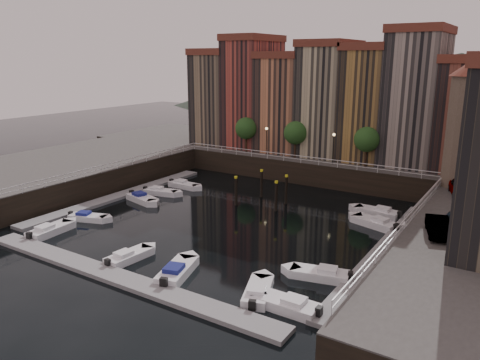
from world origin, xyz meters
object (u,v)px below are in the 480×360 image
Objects in this scene: corner_tower at (470,121)px; boat_left_3 at (160,192)px; car_b at (438,228)px; mooring_pilings at (265,190)px; boat_left_2 at (142,198)px; gangway at (424,203)px; boat_left_1 at (88,217)px; car_c at (457,222)px; car_a at (460,188)px.

corner_tower is 2.95× the size of boat_left_3.
boat_left_3 is at bearing 154.91° from car_b.
mooring_pilings reaches higher than boat_left_2.
corner_tower is 36.29m from boat_left_3.
gangway reaches higher than mooring_pilings.
boat_left_3 is (-0.05, 11.36, 0.02)m from boat_left_1.
corner_tower is 2.49× the size of car_c.
mooring_pilings is at bearing -166.30° from gangway.
gangway is 31.75m from boat_left_2.
gangway is 11.45m from car_c.
gangway is 1.77× the size of car_a.
boat_left_1 is at bearing -76.52° from boat_left_2.
corner_tower is at bearing 100.28° from car_c.
corner_tower is at bearing 74.47° from car_b.
gangway is 1.91× the size of car_b.
gangway is at bearing 13.37° from boat_left_1.
car_b is at bearing -7.78° from boat_left_1.
car_b reaches higher than boat_left_1.
car_a is 1.08× the size of car_b.
corner_tower reaches higher than boat_left_1.
gangway is 1.78× the size of boat_left_3.
gangway is at bearing 88.20° from car_b.
mooring_pilings reaches higher than boat_left_1.
boat_left_1 is at bearing -165.23° from car_a.
boat_left_3 is at bearing -165.38° from gangway.
car_a is (3.20, 0.66, 1.88)m from gangway.
car_a is 0.85× the size of car_c.
corner_tower is at bearing 78.22° from car_a.
gangway is 1.58× the size of mooring_pilings.
boat_left_2 is at bearing 160.75° from car_b.
car_c reaches higher than gangway.
car_b is at bearing -105.28° from car_a.
car_a is at bearing 73.67° from car_b.
boat_left_3 is at bearing 106.23° from boat_left_2.
mooring_pilings is (-19.75, -8.61, -8.54)m from corner_tower.
boat_left_2 is at bearing -159.35° from gangway.
car_c is at bearing -18.64° from boat_left_3.
car_a is at bearing -85.56° from corner_tower.
boat_left_2 is 33.27m from car_b.
corner_tower reaches higher than mooring_pilings.
car_a is 11.10m from car_c.
car_c is (4.50, -10.36, 1.89)m from gangway.
car_a is (33.00, 8.43, 3.45)m from boat_left_3.
boat_left_3 is at bearing 179.81° from car_c.
boat_left_1 is (-12.91, -15.02, -1.32)m from mooring_pilings.
gangway reaches higher than boat_left_3.
corner_tower reaches higher than car_b.
car_a is at bearing 0.01° from boat_left_3.
car_b is (3.41, -12.33, 1.80)m from gangway.
corner_tower is at bearing 23.55° from mooring_pilings.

